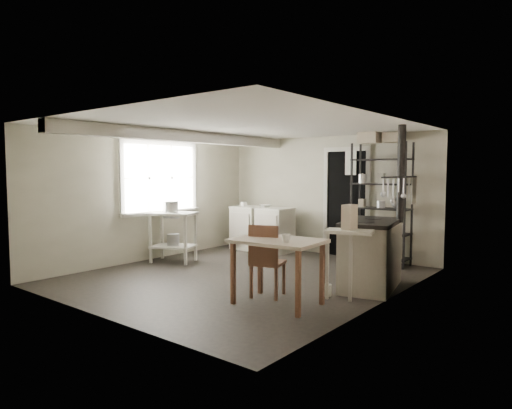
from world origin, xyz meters
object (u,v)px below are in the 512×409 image
Objects in this scene: flour_sack at (375,251)px; base_cabinets at (262,228)px; stockpot at (171,209)px; chair at (268,259)px; work_table at (277,274)px; prep_table at (173,240)px; shelf_rack at (381,210)px; stove at (371,257)px.

base_cabinets is at bearing -177.04° from flour_sack.
base_cabinets is at bearing 72.17° from stockpot.
work_table is at bearing -52.94° from chair.
chair is 1.99× the size of flour_sack.
prep_table is 0.42× the size of shelf_rack.
shelf_rack is 0.72m from flour_sack.
prep_table is 1.97m from base_cabinets.
stove reaches higher than prep_table.
work_table is at bearing -48.74° from base_cabinets.
stockpot reaches higher than flour_sack.
shelf_rack reaches higher than chair.
stockpot is 2.04m from base_cabinets.
shelf_rack is at bearing 5.38° from base_cabinets.
base_cabinets is 2.84× the size of flour_sack.
work_table is 2.21× the size of flour_sack.
flour_sack is at bearing 99.41° from stove.
base_cabinets is 1.13× the size of stove.
stockpot is 0.14× the size of shelf_rack.
work_table is at bearing -88.91° from flour_sack.
flour_sack is (3.02, 2.01, -0.70)m from stockpot.
shelf_rack reaches higher than stockpot.
prep_table is 3.58m from flour_sack.
base_cabinets is (0.61, 1.89, -0.48)m from stockpot.
work_table is at bearing -90.44° from shelf_rack.
base_cabinets is at bearing 74.12° from prep_table.
work_table reaches higher than flour_sack.
stove is 1.55m from work_table.
base_cabinets is 2.43m from flour_sack.
chair is at bearing -15.26° from stockpot.
stockpot is at bearing 146.44° from chair.
stockpot is 0.28× the size of work_table.
base_cabinets is at bearing 130.88° from work_table.
chair is at bearing -50.32° from base_cabinets.
base_cabinets is 0.64× the size of shelf_rack.
shelf_rack is (2.46, 0.22, 0.49)m from base_cabinets.
base_cabinets is 3.34m from stove.
stockpot is 0.22× the size of base_cabinets.
base_cabinets is 3.78m from work_table.
prep_table is 3.70m from shelf_rack.
stove is (3.63, 0.48, -0.50)m from stockpot.
shelf_rack is at bearing 34.43° from stockpot.
stockpot is at bearing -107.45° from base_cabinets.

